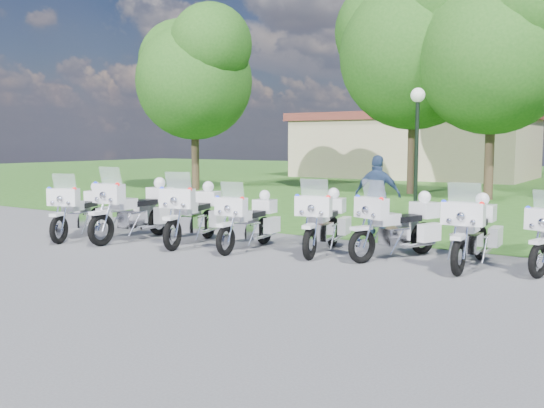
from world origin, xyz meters
The scene contains 15 objects.
ground centered at (0.00, 0.00, 0.00)m, with size 100.00×100.00×0.00m, color #58585D.
grass_lawn centered at (0.00, 27.00, 0.00)m, with size 100.00×48.00×0.01m, color #2D5E1D.
motorcycle_0 centered at (-3.84, -0.08, 0.65)m, with size 1.28×2.22×1.57m.
motorcycle_1 centered at (-2.51, 0.42, 0.72)m, with size 0.85×2.57×1.73m.
motorcycle_2 centered at (-1.04, 0.75, 0.69)m, with size 1.19×2.40×1.65m.
motorcycle_3 centered at (0.40, 0.86, 0.62)m, with size 0.82×2.19×1.47m.
motorcycle_4 centered at (1.91, 1.41, 0.65)m, with size 1.07×2.30×1.56m.
motorcycle_5 centered at (3.45, 1.64, 0.66)m, with size 1.31×2.21×1.57m.
motorcycle_6 centered at (4.87, 1.64, 0.66)m, with size 0.81×2.36×1.58m.
lamp_post centered at (1.30, 8.45, 2.97)m, with size 0.44×0.44×3.91m.
tree_0 centered at (-10.95, 12.37, 5.58)m, with size 6.33×5.40×8.43m.
tree_1 centered at (-1.67, 15.90, 6.57)m, with size 7.45×6.36×9.93m.
tree_2 centered at (1.84, 14.96, 6.00)m, with size 6.80×5.80×9.06m.
building_west centered at (-6.00, 28.00, 2.07)m, with size 14.56×8.32×4.10m.
bystander_c centered at (1.90, 4.15, 0.97)m, with size 1.14×0.47×1.94m, color navy.
Camera 1 is at (7.84, -9.54, 2.28)m, focal length 40.00 mm.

